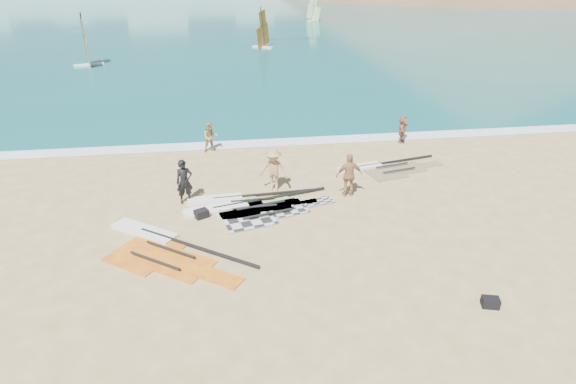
{
  "coord_description": "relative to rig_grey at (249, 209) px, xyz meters",
  "views": [
    {
      "loc": [
        -1.93,
        -13.06,
        9.47
      ],
      "look_at": [
        0.45,
        4.0,
        1.0
      ],
      "focal_mm": 30.0,
      "sensor_mm": 36.0,
      "label": 1
    }
  ],
  "objects": [
    {
      "name": "windsurfer_left",
      "position": [
        -13.28,
        31.24,
        1.34
      ],
      "size": [
        2.8,
        3.12,
        4.93
      ],
      "rotation": [
        0.0,
        0.0,
        0.36
      ],
      "color": "white",
      "rests_on": "ground"
    },
    {
      "name": "ground",
      "position": [
        1.1,
        -4.57,
        -0.05
      ],
      "size": [
        300.0,
        300.0,
        0.0
      ],
      "primitive_type": "plane",
      "color": "tan",
      "rests_on": "ground"
    },
    {
      "name": "rig_red",
      "position": [
        -3.32,
        -2.47,
        0.0
      ],
      "size": [
        5.49,
        5.16,
        0.21
      ],
      "rotation": [
        0.0,
        0.0,
        -0.63
      ],
      "color": "red",
      "rests_on": "ground"
    },
    {
      "name": "beachgoer_back",
      "position": [
        4.41,
        0.74,
        0.93
      ],
      "size": [
        1.15,
        0.48,
        1.96
      ],
      "primitive_type": "imported",
      "rotation": [
        0.0,
        0.0,
        3.14
      ],
      "color": "#AF7A56",
      "rests_on": "ground"
    },
    {
      "name": "rig_green",
      "position": [
        -0.27,
        0.66,
        -0.0
      ],
      "size": [
        5.56,
        2.24,
        0.2
      ],
      "rotation": [
        0.0,
        0.0,
        0.07
      ],
      "color": "#67BD23",
      "rests_on": "ground"
    },
    {
      "name": "beachgoer_mid",
      "position": [
        1.22,
        1.73,
        0.94
      ],
      "size": [
        1.47,
        1.17,
        1.99
      ],
      "primitive_type": "imported",
      "rotation": [
        0.0,
        0.0,
        -0.39
      ],
      "color": "tan",
      "rests_on": "ground"
    },
    {
      "name": "surf_line",
      "position": [
        1.1,
        7.73,
        -0.05
      ],
      "size": [
        300.0,
        1.2,
        0.04
      ],
      "primitive_type": "cube",
      "color": "white",
      "rests_on": "ground"
    },
    {
      "name": "windsurfer_right",
      "position": [
        14.58,
        63.08,
        1.23
      ],
      "size": [
        2.27,
        2.27,
        4.36
      ],
      "rotation": [
        0.0,
        0.0,
        0.7
      ],
      "color": "white",
      "rests_on": "ground"
    },
    {
      "name": "person_wetsuit",
      "position": [
        -2.61,
        1.06,
        0.92
      ],
      "size": [
        0.8,
        0.64,
        1.93
      ],
      "primitive_type": "imported",
      "rotation": [
        0.0,
        0.0,
        0.27
      ],
      "color": "black",
      "rests_on": "ground"
    },
    {
      "name": "gear_bag_near",
      "position": [
        -1.94,
        -0.37,
        0.11
      ],
      "size": [
        0.64,
        0.58,
        0.33
      ],
      "primitive_type": "cube",
      "rotation": [
        0.0,
        0.0,
        0.49
      ],
      "color": "black",
      "rests_on": "ground"
    },
    {
      "name": "rig_orange",
      "position": [
        6.87,
        3.38,
        -0.0
      ],
      "size": [
        5.41,
        2.69,
        0.2
      ],
      "rotation": [
        0.0,
        0.0,
        0.22
      ],
      "color": "orange",
      "rests_on": "ground"
    },
    {
      "name": "windsurfer_centre",
      "position": [
        4.17,
        38.96,
        1.27
      ],
      "size": [
        2.49,
        2.6,
        4.56
      ],
      "rotation": [
        0.0,
        0.0,
        -0.58
      ],
      "color": "white",
      "rests_on": "ground"
    },
    {
      "name": "rig_grey",
      "position": [
        0.0,
        0.0,
        0.0
      ],
      "size": [
        6.43,
        3.34,
        0.2
      ],
      "rotation": [
        0.0,
        0.0,
        0.25
      ],
      "color": "#252528",
      "rests_on": "ground"
    },
    {
      "name": "beachgoer_left",
      "position": [
        -1.57,
        6.93,
        0.77
      ],
      "size": [
        0.9,
        0.76,
        1.63
      ],
      "primitive_type": "imported",
      "rotation": [
        0.0,
        0.0,
        0.2
      ],
      "color": "#A58253",
      "rests_on": "ground"
    },
    {
      "name": "gear_bag_far",
      "position": [
        6.77,
        -7.12,
        0.1
      ],
      "size": [
        0.58,
        0.47,
        0.3
      ],
      "primitive_type": "cube",
      "rotation": [
        0.0,
        0.0,
        -0.27
      ],
      "color": "black",
      "rests_on": "ground"
    },
    {
      "name": "beachgoer_right",
      "position": [
        9.07,
        6.93,
        0.72
      ],
      "size": [
        1.05,
        1.48,
        1.54
      ],
      "primitive_type": "imported",
      "rotation": [
        0.0,
        0.0,
        1.1
      ],
      "color": "#9F604C",
      "rests_on": "ground"
    }
  ]
}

